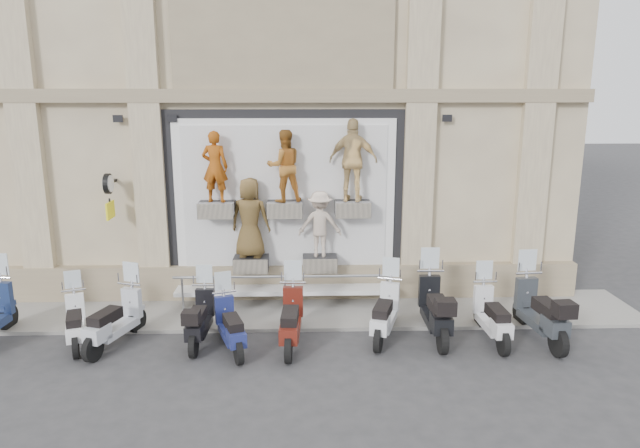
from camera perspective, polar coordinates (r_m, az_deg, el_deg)
The scene contains 15 objects.
ground at distance 11.31m, azimuth -3.76°, elevation -12.81°, with size 90.00×90.00×0.00m, color #313134.
sidewalk at distance 13.22m, azimuth -3.46°, elevation -8.67°, with size 16.00×2.20×0.08m, color gray.
building at distance 17.21m, azimuth -3.26°, elevation 16.62°, with size 14.00×8.60×12.00m, color beige, non-canonical shape.
shop_vitrine at distance 13.16m, azimuth -3.15°, elevation 2.04°, with size 5.60×0.83×4.30m.
guard_rail at distance 12.97m, azimuth -3.49°, elevation -7.09°, with size 5.06×0.10×0.93m, color #9EA0A5, non-canonical shape.
clock_sign_bracket at distance 13.52m, azimuth -20.36°, elevation 3.19°, with size 0.10×0.80×1.02m.
scooter_b at distance 12.36m, azimuth -23.37°, elevation -8.10°, with size 0.50×1.71×1.39m, color white, non-canonical shape.
scooter_c at distance 12.00m, azimuth -19.91°, elevation -8.00°, with size 0.56×1.92×1.56m, color #ABB0BA, non-canonical shape.
scooter_d at distance 11.70m, azimuth -11.96°, elevation -8.27°, with size 0.52×1.80×1.46m, color black, non-canonical shape.
scooter_e at distance 11.28m, azimuth -8.99°, elevation -9.03°, with size 0.51×1.76×1.43m, color navy, non-canonical shape.
scooter_f at distance 11.30m, azimuth -2.93°, elevation -8.42°, with size 0.57×1.95×1.59m, color #50150D, non-canonical shape.
scooter_g at distance 11.73m, azimuth 6.54°, elevation -7.79°, with size 0.55×1.90×1.54m, color silver, non-canonical shape.
scooter_h at distance 11.91m, azimuth 11.48°, elevation -7.20°, with size 0.62×2.11×1.72m, color black, non-canonical shape.
scooter_i at distance 12.05m, azimuth 16.88°, elevation -7.80°, with size 0.54×1.86×1.51m, color silver, non-canonical shape.
scooter_j at distance 12.37m, azimuth 21.23°, elevation -7.08°, with size 0.62×2.11×1.72m, color #292D32, non-canonical shape.
Camera 1 is at (0.41, -10.17, 4.93)m, focal length 32.00 mm.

